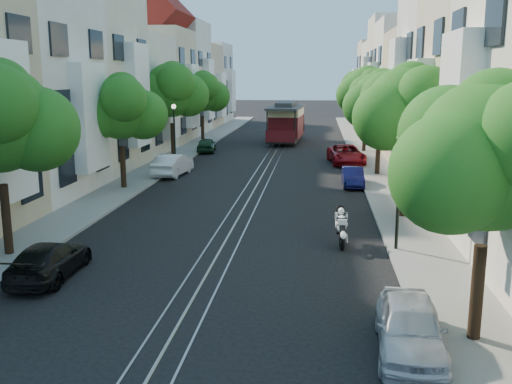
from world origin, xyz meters
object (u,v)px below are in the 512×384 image
(tree_w_b, at_px, (121,109))
(cable_car, at_px, (287,121))
(tree_e_b, at_px, (409,111))
(parked_car_e_near, at_px, (410,327))
(tree_w_d, at_px, (203,93))
(sportbike_rider, at_px, (341,225))
(parked_car_w_far, at_px, (207,145))
(tree_e_a, at_px, (491,159))
(tree_w_c, at_px, (172,91))
(parked_car_w_mid, at_px, (173,165))
(tree_e_c, at_px, (381,102))
(tree_e_d, at_px, (367,92))
(lamp_west, at_px, (174,125))
(parked_car_w_near, at_px, (49,260))
(parked_car_e_far, at_px, (346,154))
(parked_car_e_mid, at_px, (353,177))
(lamp_east, at_px, (400,174))

(tree_w_b, distance_m, cable_car, 24.80)
(tree_e_b, bearing_deg, parked_car_e_near, -97.46)
(tree_w_d, bearing_deg, sportbike_rider, -69.91)
(tree_w_b, bearing_deg, parked_car_w_far, 84.39)
(tree_e_a, bearing_deg, tree_w_c, 117.22)
(sportbike_rider, xyz_separation_m, parked_car_e_near, (1.24, -8.27, -0.17))
(parked_car_w_mid, relative_size, parked_car_w_far, 1.20)
(tree_e_c, height_order, parked_car_w_far, tree_e_c)
(tree_e_a, xyz_separation_m, tree_w_b, (-14.40, 17.00, 0.00))
(tree_e_d, bearing_deg, tree_w_b, -130.27)
(tree_e_a, distance_m, tree_w_c, 31.49)
(tree_w_b, distance_m, lamp_west, 8.22)
(tree_w_d, bearing_deg, parked_car_w_near, -86.30)
(tree_e_c, bearing_deg, parked_car_e_near, -94.01)
(tree_e_a, distance_m, parked_car_e_near, 4.17)
(tree_w_b, height_order, parked_car_w_mid, tree_w_b)
(tree_w_c, xyz_separation_m, parked_car_w_mid, (1.54, -6.39, -4.38))
(cable_car, xyz_separation_m, parked_car_w_mid, (-6.10, -18.87, -1.33))
(tree_e_b, distance_m, parked_car_e_far, 16.23)
(tree_w_c, relative_size, parked_car_e_mid, 2.16)
(parked_car_w_far, bearing_deg, lamp_east, 109.31)
(parked_car_e_far, bearing_deg, lamp_east, -94.67)
(parked_car_w_near, bearing_deg, parked_car_e_mid, -124.42)
(sportbike_rider, xyz_separation_m, cable_car, (-3.86, 32.90, 1.21))
(parked_car_e_near, relative_size, parked_car_e_mid, 1.13)
(tree_w_b, height_order, lamp_east, tree_w_b)
(tree_w_b, xyz_separation_m, cable_car, (7.64, 23.47, -2.38))
(parked_car_e_near, distance_m, parked_car_w_mid, 24.95)
(lamp_east, bearing_deg, tree_e_a, -82.21)
(tree_e_c, bearing_deg, parked_car_w_mid, -173.81)
(parked_car_w_near, relative_size, parked_car_w_far, 1.11)
(tree_e_a, xyz_separation_m, tree_w_d, (-14.40, 39.00, 0.20))
(tree_e_d, height_order, lamp_east, tree_e_d)
(tree_w_d, distance_m, sportbike_rider, 33.67)
(cable_car, height_order, parked_car_e_mid, cable_car)
(tree_w_d, bearing_deg, tree_e_d, -19.15)
(parked_car_w_far, bearing_deg, parked_car_e_far, 149.80)
(tree_e_c, bearing_deg, parked_car_e_far, 111.21)
(tree_e_d, relative_size, lamp_east, 1.65)
(tree_w_c, xyz_separation_m, tree_w_d, (-0.00, 11.00, -0.47))
(tree_w_d, relative_size, parked_car_e_far, 1.34)
(parked_car_e_far, bearing_deg, parked_car_e_near, -96.72)
(tree_w_b, height_order, cable_car, tree_w_b)
(lamp_east, distance_m, cable_car, 33.96)
(lamp_east, xyz_separation_m, cable_car, (-5.80, 33.45, -0.82))
(parked_car_w_mid, bearing_deg, lamp_west, -73.17)
(lamp_west, height_order, parked_car_w_far, lamp_west)
(tree_e_b, relative_size, sportbike_rider, 3.52)
(tree_e_d, bearing_deg, lamp_east, -92.04)
(tree_w_c, bearing_deg, lamp_west, -74.25)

